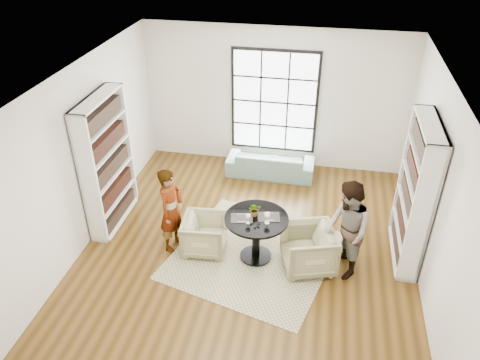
% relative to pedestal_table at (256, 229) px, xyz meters
% --- Properties ---
extents(ground, '(6.00, 6.00, 0.00)m').
position_rel_pedestal_table_xyz_m(ground, '(-0.16, 0.26, -0.59)').
color(ground, brown).
extents(room_shell, '(6.00, 6.01, 6.00)m').
position_rel_pedestal_table_xyz_m(room_shell, '(-0.16, 0.80, 0.67)').
color(room_shell, silver).
rests_on(room_shell, ground).
extents(rug, '(3.03, 3.03, 0.01)m').
position_rel_pedestal_table_xyz_m(rug, '(-0.05, 0.04, -0.58)').
color(rug, tan).
rests_on(rug, ground).
extents(pedestal_table, '(1.02, 1.02, 0.81)m').
position_rel_pedestal_table_xyz_m(pedestal_table, '(0.00, 0.00, 0.00)').
color(pedestal_table, black).
rests_on(pedestal_table, ground).
extents(sofa, '(1.84, 0.74, 0.54)m').
position_rel_pedestal_table_xyz_m(sofa, '(-0.13, 2.71, -0.32)').
color(sofa, slate).
rests_on(sofa, ground).
extents(armchair_left, '(0.77, 0.75, 0.64)m').
position_rel_pedestal_table_xyz_m(armchair_left, '(-0.87, 0.03, -0.27)').
color(armchair_left, tan).
rests_on(armchair_left, ground).
extents(armchair_right, '(1.00, 0.98, 0.73)m').
position_rel_pedestal_table_xyz_m(armchair_right, '(0.85, -0.06, -0.22)').
color(armchair_right, tan).
rests_on(armchair_right, ground).
extents(person_left, '(0.47, 0.61, 1.50)m').
position_rel_pedestal_table_xyz_m(person_left, '(-1.42, 0.03, 0.16)').
color(person_left, gray).
rests_on(person_left, ground).
extents(person_right, '(0.84, 0.95, 1.64)m').
position_rel_pedestal_table_xyz_m(person_right, '(1.40, -0.06, 0.23)').
color(person_right, gray).
rests_on(person_right, ground).
extents(placemat_left, '(0.38, 0.32, 0.01)m').
position_rel_pedestal_table_xyz_m(placemat_left, '(-0.23, -0.07, 0.23)').
color(placemat_left, '#2A2724').
rests_on(placemat_left, pedestal_table).
extents(placemat_right, '(0.38, 0.32, 0.01)m').
position_rel_pedestal_table_xyz_m(placemat_right, '(0.19, 0.05, 0.23)').
color(placemat_right, '#2A2724').
rests_on(placemat_right, pedestal_table).
extents(cutlery_left, '(0.18, 0.24, 0.01)m').
position_rel_pedestal_table_xyz_m(cutlery_left, '(-0.23, -0.07, 0.24)').
color(cutlery_left, silver).
rests_on(cutlery_left, placemat_left).
extents(cutlery_right, '(0.18, 0.24, 0.01)m').
position_rel_pedestal_table_xyz_m(cutlery_right, '(0.19, 0.05, 0.24)').
color(cutlery_right, silver).
rests_on(cutlery_right, placemat_right).
extents(wine_glass_left, '(0.08, 0.08, 0.18)m').
position_rel_pedestal_table_xyz_m(wine_glass_left, '(-0.11, -0.17, 0.35)').
color(wine_glass_left, silver).
rests_on(wine_glass_left, pedestal_table).
extents(wine_glass_right, '(0.09, 0.09, 0.21)m').
position_rel_pedestal_table_xyz_m(wine_glass_right, '(0.18, -0.11, 0.37)').
color(wine_glass_right, silver).
rests_on(wine_glass_right, pedestal_table).
extents(flower_centerpiece, '(0.24, 0.22, 0.22)m').
position_rel_pedestal_table_xyz_m(flower_centerpiece, '(-0.04, 0.06, 0.34)').
color(flower_centerpiece, gray).
rests_on(flower_centerpiece, pedestal_table).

